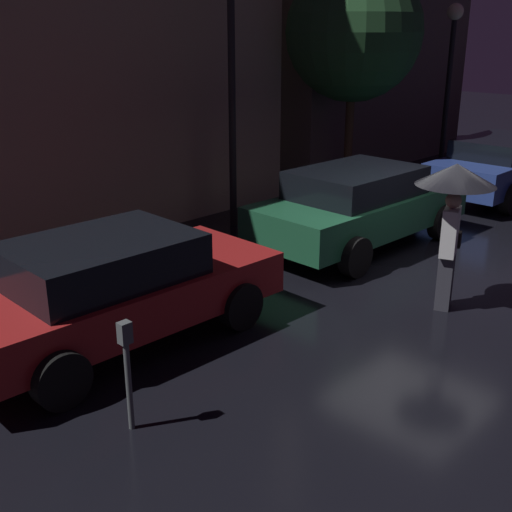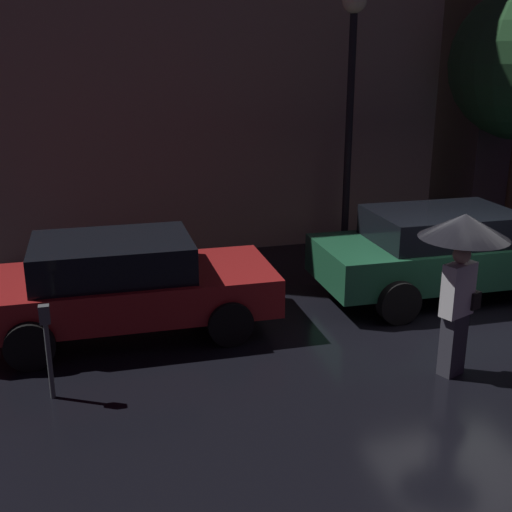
{
  "view_description": "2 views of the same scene",
  "coord_description": "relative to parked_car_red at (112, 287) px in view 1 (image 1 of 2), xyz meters",
  "views": [
    {
      "loc": [
        -9.02,
        -4.94,
        3.79
      ],
      "look_at": [
        -3.5,
        0.42,
        1.04
      ],
      "focal_mm": 45.0,
      "sensor_mm": 36.0,
      "label": 1
    },
    {
      "loc": [
        -5.49,
        -7.35,
        3.89
      ],
      "look_at": [
        -3.33,
        0.2,
        1.4
      ],
      "focal_mm": 45.0,
      "sensor_mm": 36.0,
      "label": 2
    }
  ],
  "objects": [
    {
      "name": "street_lamp_far",
      "position": [
        12.23,
        2.19,
        2.34
      ],
      "size": [
        0.42,
        0.42,
        4.4
      ],
      "color": "black",
      "rests_on": "ground"
    },
    {
      "name": "street_lamp_near",
      "position": [
        4.59,
        2.59,
        2.81
      ],
      "size": [
        0.45,
        0.45,
        5.02
      ],
      "color": "black",
      "rests_on": "ground"
    },
    {
      "name": "parked_car_blue",
      "position": [
        10.64,
        -0.23,
        0.03
      ],
      "size": [
        4.62,
        1.93,
        1.41
      ],
      "rotation": [
        0.0,
        0.0,
        0.01
      ],
      "color": "navy",
      "rests_on": "ground"
    },
    {
      "name": "parking_meter",
      "position": [
        -1.0,
        -1.74,
        -0.0
      ],
      "size": [
        0.12,
        0.1,
        1.17
      ],
      "color": "#4C5154",
      "rests_on": "ground"
    },
    {
      "name": "street_tree",
      "position": [
        8.43,
        2.62,
        2.96
      ],
      "size": [
        3.09,
        3.09,
        5.25
      ],
      "color": "#473323",
      "rests_on": "ground"
    },
    {
      "name": "ground_plane",
      "position": [
        4.96,
        -1.51,
        -0.74
      ],
      "size": [
        60.0,
        60.0,
        0.0
      ],
      "primitive_type": "plane",
      "color": "black"
    },
    {
      "name": "building_facade_left",
      "position": [
        2.41,
        4.99,
        3.48
      ],
      "size": [
        9.13,
        3.0,
        8.43
      ],
      "color": "gray",
      "rests_on": "ground"
    },
    {
      "name": "parked_car_green",
      "position": [
        5.29,
        0.03,
        0.03
      ],
      "size": [
        4.45,
        2.02,
        1.45
      ],
      "rotation": [
        0.0,
        0.0,
        -0.03
      ],
      "color": "#1E5638",
      "rests_on": "ground"
    },
    {
      "name": "parked_car_red",
      "position": [
        0.0,
        0.0,
        0.0
      ],
      "size": [
        4.29,
        2.01,
        1.4
      ],
      "rotation": [
        0.0,
        0.0,
        -0.02
      ],
      "color": "maroon",
      "rests_on": "ground"
    },
    {
      "name": "pedestrian_with_umbrella",
      "position": [
        3.85,
        -2.5,
        0.92
      ],
      "size": [
        1.07,
        1.07,
        2.09
      ],
      "rotation": [
        0.0,
        0.0,
        3.51
      ],
      "color": "#383842",
      "rests_on": "ground"
    }
  ]
}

